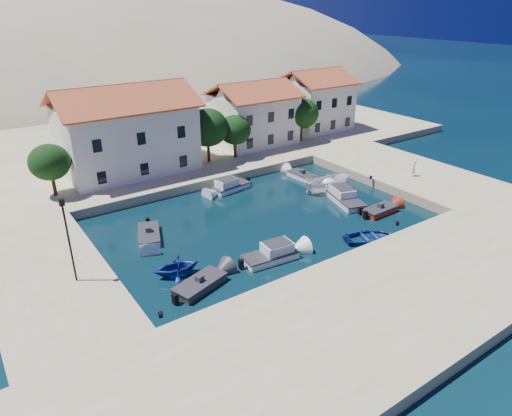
# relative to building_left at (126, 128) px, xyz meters

# --- Properties ---
(ground) EXTENTS (400.00, 400.00, 0.00)m
(ground) POSITION_rel_building_left_xyz_m (6.00, -28.00, -5.94)
(ground) COLOR black
(ground) RESTS_ON ground
(quay_south) EXTENTS (52.00, 12.00, 1.00)m
(quay_south) POSITION_rel_building_left_xyz_m (6.00, -34.00, -5.44)
(quay_south) COLOR tan
(quay_south) RESTS_ON ground
(quay_east) EXTENTS (11.00, 20.00, 1.00)m
(quay_east) POSITION_rel_building_left_xyz_m (26.50, -18.00, -5.44)
(quay_east) COLOR tan
(quay_east) RESTS_ON ground
(quay_west) EXTENTS (8.00, 20.00, 1.00)m
(quay_west) POSITION_rel_building_left_xyz_m (-13.00, -18.00, -5.44)
(quay_west) COLOR tan
(quay_west) RESTS_ON ground
(quay_north) EXTENTS (80.00, 36.00, 1.00)m
(quay_north) POSITION_rel_building_left_xyz_m (8.00, 10.00, -5.44)
(quay_north) COLOR tan
(quay_north) RESTS_ON ground
(hills) EXTENTS (254.00, 176.00, 99.00)m
(hills) POSITION_rel_building_left_xyz_m (26.64, 95.62, -29.34)
(hills) COLOR tan
(hills) RESTS_ON ground
(building_left) EXTENTS (14.70, 9.45, 9.70)m
(building_left) POSITION_rel_building_left_xyz_m (0.00, 0.00, 0.00)
(building_left) COLOR white
(building_left) RESTS_ON quay_north
(building_mid) EXTENTS (10.50, 8.40, 8.30)m
(building_mid) POSITION_rel_building_left_xyz_m (18.00, 1.00, -0.71)
(building_mid) COLOR white
(building_mid) RESTS_ON quay_north
(building_right) EXTENTS (9.45, 8.40, 8.80)m
(building_right) POSITION_rel_building_left_xyz_m (30.00, 2.00, -0.46)
(building_right) COLOR white
(building_right) RESTS_ON quay_north
(trees) EXTENTS (37.30, 5.30, 6.45)m
(trees) POSITION_rel_building_left_xyz_m (10.51, -2.54, -1.10)
(trees) COLOR #382314
(trees) RESTS_ON quay_north
(lamppost) EXTENTS (0.35, 0.25, 6.22)m
(lamppost) POSITION_rel_building_left_xyz_m (-11.50, -20.00, -1.18)
(lamppost) COLOR black
(lamppost) RESTS_ON quay_west
(bollards) EXTENTS (29.36, 9.56, 0.30)m
(bollards) POSITION_rel_building_left_xyz_m (8.80, -24.13, -4.79)
(bollards) COLOR black
(bollards) RESTS_ON ground
(motorboat_grey_sw) EXTENTS (4.46, 2.98, 1.25)m
(motorboat_grey_sw) POSITION_rel_building_left_xyz_m (-4.14, -24.49, -5.64)
(motorboat_grey_sw) COLOR #2E2D32
(motorboat_grey_sw) RESTS_ON ground
(cabin_cruiser_south) EXTENTS (4.67, 2.33, 1.60)m
(cabin_cruiser_south) POSITION_rel_building_left_xyz_m (2.36, -24.24, -5.46)
(cabin_cruiser_south) COLOR white
(cabin_cruiser_south) RESTS_ON ground
(rowboat_south) EXTENTS (5.24, 4.44, 0.92)m
(rowboat_south) POSITION_rel_building_left_xyz_m (11.31, -26.47, -5.94)
(rowboat_south) COLOR navy
(rowboat_south) RESTS_ON ground
(motorboat_red_se) EXTENTS (3.75, 1.79, 1.25)m
(motorboat_red_se) POSITION_rel_building_left_xyz_m (16.38, -23.23, -5.64)
(motorboat_red_se) COLOR maroon
(motorboat_red_se) RESTS_ON ground
(cabin_cruiser_east) EXTENTS (3.57, 5.68, 1.60)m
(cabin_cruiser_east) POSITION_rel_building_left_xyz_m (15.46, -19.42, -5.46)
(cabin_cruiser_east) COLOR white
(cabin_cruiser_east) RESTS_ON ground
(boat_east) EXTENTS (5.70, 3.29, 2.07)m
(boat_east) POSITION_rel_building_left_xyz_m (15.82, -16.16, -5.94)
(boat_east) COLOR white
(boat_east) RESTS_ON ground
(motorboat_white_ne) EXTENTS (1.96, 3.80, 1.25)m
(motorboat_white_ne) POSITION_rel_building_left_xyz_m (16.37, -11.49, -5.64)
(motorboat_white_ne) COLOR white
(motorboat_white_ne) RESTS_ON ground
(rowboat_west) EXTENTS (3.91, 3.52, 1.82)m
(rowboat_west) POSITION_rel_building_left_xyz_m (-4.77, -21.95, -5.94)
(rowboat_west) COLOR navy
(rowboat_west) RESTS_ON ground
(motorboat_white_west) EXTENTS (3.13, 4.45, 1.25)m
(motorboat_white_west) POSITION_rel_building_left_xyz_m (-4.16, -15.19, -5.64)
(motorboat_white_west) COLOR white
(motorboat_white_west) RESTS_ON ground
(cabin_cruiser_north) EXTENTS (4.56, 2.45, 1.60)m
(cabin_cruiser_north) POSITION_rel_building_left_xyz_m (7.60, -9.83, -5.46)
(cabin_cruiser_north) COLOR white
(cabin_cruiser_north) RESTS_ON ground
(pedestrian) EXTENTS (0.79, 0.65, 1.87)m
(pedestrian) POSITION_rel_building_left_xyz_m (25.26, -20.02, -4.00)
(pedestrian) COLOR silver
(pedestrian) RESTS_ON quay_east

